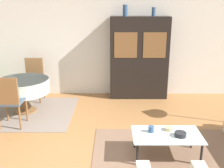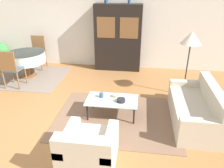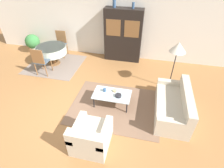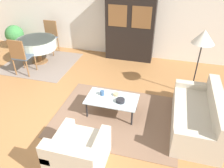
# 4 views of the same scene
# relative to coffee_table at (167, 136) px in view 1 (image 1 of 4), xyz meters

# --- Properties ---
(wall_back) EXTENTS (10.00, 0.06, 2.70)m
(wall_back) POSITION_rel_coffee_table_xyz_m (-1.06, 3.06, 0.99)
(wall_back) COLOR silver
(wall_back) RESTS_ON ground_plane
(area_rug) EXTENTS (2.57, 1.98, 0.01)m
(area_rug) POSITION_rel_coffee_table_xyz_m (0.12, -0.07, -0.35)
(area_rug) COLOR brown
(area_rug) RESTS_ON ground_plane
(dining_rug) EXTENTS (2.03, 1.89, 0.01)m
(dining_rug) POSITION_rel_coffee_table_xyz_m (-2.74, 1.73, -0.35)
(dining_rug) COLOR gray
(dining_rug) RESTS_ON ground_plane
(coffee_table) EXTENTS (1.07, 0.62, 0.38)m
(coffee_table) POSITION_rel_coffee_table_xyz_m (0.00, 0.00, 0.00)
(coffee_table) COLOR black
(coffee_table) RESTS_ON area_rug
(display_cabinet) EXTENTS (1.44, 0.43, 2.04)m
(display_cabinet) POSITION_rel_coffee_table_xyz_m (-0.19, 2.80, 0.67)
(display_cabinet) COLOR black
(display_cabinet) RESTS_ON ground_plane
(dining_table) EXTENTS (1.14, 1.14, 0.74)m
(dining_table) POSITION_rel_coffee_table_xyz_m (-2.81, 1.79, 0.24)
(dining_table) COLOR brown
(dining_table) RESTS_ON dining_rug
(dining_chair_near) EXTENTS (0.44, 0.44, 1.03)m
(dining_chair_near) POSITION_rel_coffee_table_xyz_m (-2.81, 1.00, 0.24)
(dining_chair_near) COLOR brown
(dining_chair_near) RESTS_ON dining_rug
(dining_chair_far) EXTENTS (0.44, 0.44, 1.03)m
(dining_chair_far) POSITION_rel_coffee_table_xyz_m (-2.81, 2.58, 0.24)
(dining_chair_far) COLOR brown
(dining_chair_far) RESTS_ON dining_rug
(cup) EXTENTS (0.09, 0.09, 0.10)m
(cup) POSITION_rel_coffee_table_xyz_m (-0.24, 0.07, 0.08)
(cup) COLOR #33517A
(cup) RESTS_ON coffee_table
(bowl) EXTENTS (0.18, 0.18, 0.07)m
(bowl) POSITION_rel_coffee_table_xyz_m (0.19, -0.06, 0.07)
(bowl) COLOR #232328
(bowl) RESTS_ON coffee_table
(bowl_small) EXTENTS (0.12, 0.12, 0.05)m
(bowl_small) POSITION_rel_coffee_table_xyz_m (0.05, 0.14, 0.06)
(bowl_small) COLOR tan
(bowl_small) RESTS_ON coffee_table
(vase_tall) EXTENTS (0.12, 0.12, 0.27)m
(vase_tall) POSITION_rel_coffee_table_xyz_m (-0.55, 2.80, 1.82)
(vase_tall) COLOR #33517A
(vase_tall) RESTS_ON display_cabinet
(vase_short) EXTENTS (0.09, 0.09, 0.21)m
(vase_short) POSITION_rel_coffee_table_xyz_m (0.12, 2.80, 1.79)
(vase_short) COLOR #33517A
(vase_short) RESTS_ON display_cabinet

